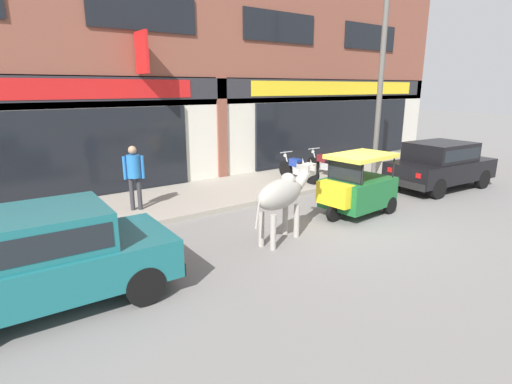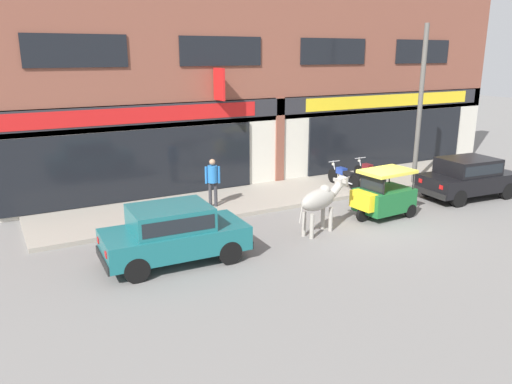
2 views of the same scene
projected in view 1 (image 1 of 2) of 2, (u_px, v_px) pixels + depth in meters
name	position (u px, v px, depth m)	size (l,w,h in m)	color
ground_plane	(340.00, 221.00, 9.56)	(90.00, 90.00, 0.00)	slate
sidewalk	(249.00, 187.00, 12.47)	(19.00, 3.12, 0.13)	gray
shop_building	(216.00, 57.00, 12.86)	(23.00, 1.40, 8.51)	brown
cow	(283.00, 194.00, 8.10)	(2.09, 0.95, 1.61)	#9E998E
car_0	(440.00, 163.00, 12.38)	(3.71, 1.87, 1.46)	black
car_1	(42.00, 255.00, 5.61)	(3.66, 1.73, 1.46)	black
auto_rickshaw	(356.00, 189.00, 9.86)	(2.03, 1.26, 1.52)	black
motorcycle_0	(298.00, 169.00, 12.98)	(0.52, 1.81, 0.88)	black
motorcycle_1	(326.00, 164.00, 13.74)	(0.52, 1.81, 0.88)	black
pedestrian	(134.00, 171.00, 9.71)	(0.47, 0.32, 1.60)	#2D2D33
utility_pole	(380.00, 86.00, 13.29)	(0.18, 0.18, 5.97)	#595651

